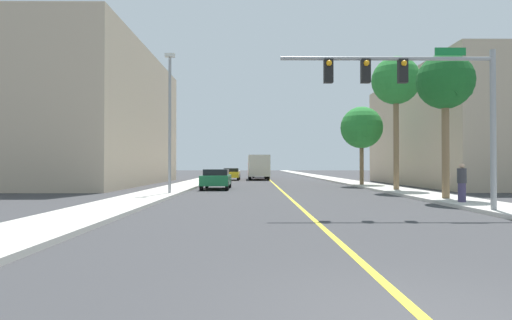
# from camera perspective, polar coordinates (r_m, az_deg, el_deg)

# --- Properties ---
(ground) EXTENTS (192.00, 192.00, 0.00)m
(ground) POSITION_cam_1_polar(r_m,az_deg,el_deg) (46.46, 2.01, -2.87)
(ground) COLOR #38383A
(sidewalk_left) EXTENTS (2.64, 168.00, 0.15)m
(sidewalk_left) POSITION_cam_1_polar(r_m,az_deg,el_deg) (46.75, -7.22, -2.76)
(sidewalk_left) COLOR beige
(sidewalk_left) RESTS_ON ground
(sidewalk_right) EXTENTS (2.64, 168.00, 0.15)m
(sidewalk_right) POSITION_cam_1_polar(r_m,az_deg,el_deg) (47.36, 11.13, -2.73)
(sidewalk_right) COLOR beige
(sidewalk_right) RESTS_ON ground
(lane_marking_center) EXTENTS (0.16, 144.00, 0.01)m
(lane_marking_center) POSITION_cam_1_polar(r_m,az_deg,el_deg) (46.46, 2.01, -2.87)
(lane_marking_center) COLOR yellow
(lane_marking_center) RESTS_ON ground
(building_left_near) EXTENTS (16.17, 23.64, 11.90)m
(building_left_near) POSITION_cam_1_polar(r_m,az_deg,el_deg) (41.21, -25.29, 5.21)
(building_left_near) COLOR tan
(building_left_near) RESTS_ON ground
(building_right_near) EXTENTS (12.80, 20.49, 9.64)m
(building_right_near) POSITION_cam_1_polar(r_m,az_deg,el_deg) (40.77, 28.20, 3.70)
(building_right_near) COLOR tan
(building_right_near) RESTS_ON ground
(traffic_signal_mast) EXTENTS (7.64, 0.36, 5.75)m
(traffic_signal_mast) POSITION_cam_1_polar(r_m,az_deg,el_deg) (15.85, 21.85, 9.10)
(traffic_signal_mast) COLOR gray
(traffic_signal_mast) RESTS_ON sidewalk_right
(street_lamp) EXTENTS (0.56, 0.28, 7.96)m
(street_lamp) POSITION_cam_1_polar(r_m,az_deg,el_deg) (24.02, -11.88, 6.04)
(street_lamp) COLOR gray
(street_lamp) RESTS_ON sidewalk_left
(palm_near) EXTENTS (2.65, 2.65, 6.92)m
(palm_near) POSITION_cam_1_polar(r_m,az_deg,el_deg) (21.90, 24.77, 9.65)
(palm_near) COLOR brown
(palm_near) RESTS_ON sidewalk_right
(palm_mid) EXTENTS (3.10, 3.10, 8.65)m
(palm_mid) POSITION_cam_1_polar(r_m,az_deg,el_deg) (28.68, 18.83, 10.20)
(palm_mid) COLOR brown
(palm_mid) RESTS_ON sidewalk_right
(palm_far) EXTENTS (3.42, 3.42, 6.40)m
(palm_far) POSITION_cam_1_polar(r_m,az_deg,el_deg) (34.96, 14.44, 4.33)
(palm_far) COLOR brown
(palm_far) RESTS_ON sidewalk_right
(car_green) EXTENTS (1.99, 4.60, 1.43)m
(car_green) POSITION_cam_1_polar(r_m,az_deg,el_deg) (29.83, -5.52, -2.60)
(car_green) COLOR #196638
(car_green) RESTS_ON ground
(car_silver) EXTENTS (1.93, 4.02, 1.52)m
(car_silver) POSITION_cam_1_polar(r_m,az_deg,el_deg) (57.05, 0.44, -1.70)
(car_silver) COLOR #BCBCC1
(car_silver) RESTS_ON ground
(car_yellow) EXTENTS (1.95, 4.29, 1.39)m
(car_yellow) POSITION_cam_1_polar(r_m,az_deg,el_deg) (48.00, -3.43, -1.92)
(car_yellow) COLOR gold
(car_yellow) RESTS_ON ground
(delivery_truck) EXTENTS (2.63, 7.62, 2.92)m
(delivery_truck) POSITION_cam_1_polar(r_m,az_deg,el_deg) (49.43, 0.34, -0.92)
(delivery_truck) COLOR red
(delivery_truck) RESTS_ON ground
(pedestrian) EXTENTS (0.38, 0.38, 1.66)m
(pedestrian) POSITION_cam_1_polar(r_m,az_deg,el_deg) (19.69, 26.66, -2.83)
(pedestrian) COLOR #3F3859
(pedestrian) RESTS_ON sidewalk_right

